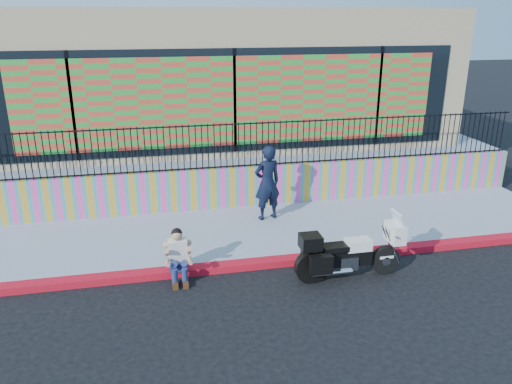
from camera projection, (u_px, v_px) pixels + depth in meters
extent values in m
plane|color=black|center=(269.00, 266.00, 10.68)|extent=(90.00, 90.00, 0.00)
cube|color=#B30C22|center=(269.00, 262.00, 10.65)|extent=(16.00, 0.30, 0.15)
cube|color=#979FB5|center=(253.00, 231.00, 12.17)|extent=(16.00, 3.00, 0.15)
cube|color=#FF43A8|center=(241.00, 187.00, 13.44)|extent=(16.00, 0.20, 1.10)
cube|color=#979FB5|center=(216.00, 144.00, 18.16)|extent=(16.00, 10.00, 1.25)
cube|color=tan|center=(215.00, 71.00, 17.10)|extent=(14.00, 8.00, 4.00)
cube|color=black|center=(235.00, 101.00, 13.53)|extent=(12.60, 0.04, 2.80)
cube|color=#CB452D|center=(235.00, 102.00, 13.50)|extent=(11.48, 0.02, 2.40)
cylinder|color=black|center=(385.00, 260.00, 10.26)|extent=(0.61, 0.13, 0.61)
cylinder|color=black|center=(312.00, 268.00, 9.95)|extent=(0.61, 0.13, 0.61)
cube|color=black|center=(349.00, 257.00, 10.05)|extent=(0.88, 0.26, 0.32)
cube|color=silver|center=(347.00, 261.00, 10.07)|extent=(0.37, 0.32, 0.28)
cube|color=white|center=(358.00, 244.00, 9.99)|extent=(0.51, 0.30, 0.22)
cube|color=black|center=(335.00, 247.00, 9.90)|extent=(0.51, 0.32, 0.11)
cube|color=white|center=(395.00, 233.00, 10.09)|extent=(0.28, 0.48, 0.39)
cube|color=silver|center=(398.00, 219.00, 9.99)|extent=(0.17, 0.43, 0.31)
cube|color=black|center=(310.00, 242.00, 9.74)|extent=(0.41, 0.39, 0.28)
cube|color=black|center=(321.00, 265.00, 9.64)|extent=(0.45, 0.17, 0.37)
cube|color=black|center=(312.00, 252.00, 10.15)|extent=(0.45, 0.17, 0.37)
cube|color=white|center=(385.00, 256.00, 10.23)|extent=(0.30, 0.15, 0.06)
imported|color=black|center=(267.00, 183.00, 12.46)|extent=(0.78, 0.61, 1.91)
cube|color=navy|center=(178.00, 265.00, 10.18)|extent=(0.36, 0.28, 0.18)
cube|color=silver|center=(178.00, 251.00, 10.02)|extent=(0.38, 0.27, 0.54)
sphere|color=tan|center=(177.00, 235.00, 9.86)|extent=(0.21, 0.21, 0.21)
cube|color=#472814|center=(175.00, 285.00, 9.81)|extent=(0.11, 0.26, 0.10)
cube|color=#472814|center=(186.00, 284.00, 9.85)|extent=(0.11, 0.26, 0.10)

